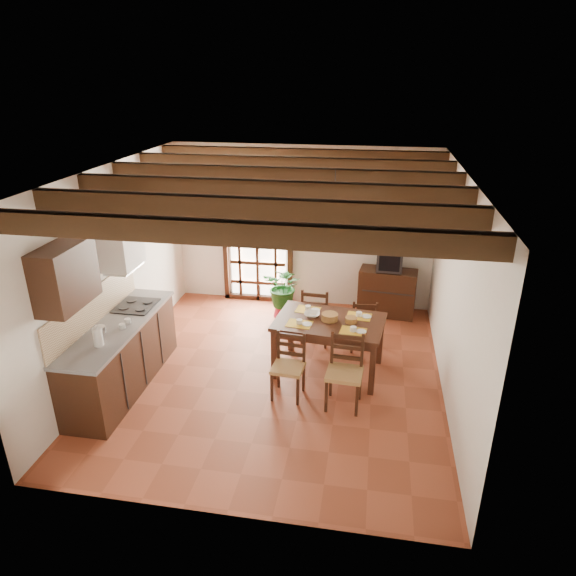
% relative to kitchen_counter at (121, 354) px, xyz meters
% --- Properties ---
extents(ground_plane, '(5.00, 5.00, 0.00)m').
position_rel_kitchen_counter_xyz_m(ground_plane, '(1.96, 0.60, -0.47)').
color(ground_plane, brown).
extents(room_shell, '(4.52, 5.02, 2.81)m').
position_rel_kitchen_counter_xyz_m(room_shell, '(1.96, 0.60, 1.34)').
color(room_shell, silver).
rests_on(room_shell, ground_plane).
extents(ceiling_beams, '(4.50, 4.34, 0.20)m').
position_rel_kitchen_counter_xyz_m(ceiling_beams, '(1.96, 0.60, 2.22)').
color(ceiling_beams, black).
rests_on(ceiling_beams, room_shell).
extents(french_door, '(1.26, 0.11, 2.32)m').
position_rel_kitchen_counter_xyz_m(french_door, '(1.16, 3.05, 0.70)').
color(french_door, white).
rests_on(french_door, ground_plane).
extents(kitchen_counter, '(0.64, 2.25, 1.38)m').
position_rel_kitchen_counter_xyz_m(kitchen_counter, '(0.00, 0.00, 0.00)').
color(kitchen_counter, black).
rests_on(kitchen_counter, ground_plane).
extents(upper_cabinet, '(0.35, 0.80, 0.70)m').
position_rel_kitchen_counter_xyz_m(upper_cabinet, '(-0.12, -0.70, 1.38)').
color(upper_cabinet, black).
rests_on(upper_cabinet, room_shell).
extents(range_hood, '(0.38, 0.60, 0.54)m').
position_rel_kitchen_counter_xyz_m(range_hood, '(-0.09, 0.55, 1.26)').
color(range_hood, white).
rests_on(range_hood, room_shell).
extents(counter_items, '(0.50, 1.43, 0.25)m').
position_rel_kitchen_counter_xyz_m(counter_items, '(0.00, 0.09, 0.49)').
color(counter_items, black).
rests_on(counter_items, kitchen_counter).
extents(dining_table, '(1.55, 1.10, 0.79)m').
position_rel_kitchen_counter_xyz_m(dining_table, '(2.66, 0.83, 0.21)').
color(dining_table, '#3C1F13').
rests_on(dining_table, ground_plane).
extents(chair_near_left, '(0.43, 0.41, 0.86)m').
position_rel_kitchen_counter_xyz_m(chair_near_left, '(2.21, 0.14, -0.20)').
color(chair_near_left, '#A67C46').
rests_on(chair_near_left, ground_plane).
extents(chair_near_right, '(0.46, 0.44, 0.95)m').
position_rel_kitchen_counter_xyz_m(chair_near_right, '(2.93, 0.05, -0.18)').
color(chair_near_right, '#A67C46').
rests_on(chair_near_right, ground_plane).
extents(chair_far_left, '(0.46, 0.44, 0.93)m').
position_rel_kitchen_counter_xyz_m(chair_far_left, '(2.39, 1.61, -0.18)').
color(chair_far_left, '#A67C46').
rests_on(chair_far_left, ground_plane).
extents(chair_far_right, '(0.42, 0.41, 0.84)m').
position_rel_kitchen_counter_xyz_m(chair_far_right, '(3.11, 1.53, -0.21)').
color(chair_far_right, '#A67C46').
rests_on(chair_far_right, ground_plane).
extents(table_setting, '(1.06, 0.71, 0.10)m').
position_rel_kitchen_counter_xyz_m(table_setting, '(2.66, 0.83, 0.38)').
color(table_setting, gold).
rests_on(table_setting, dining_table).
extents(table_bowl, '(0.23, 0.23, 0.05)m').
position_rel_kitchen_counter_xyz_m(table_bowl, '(2.41, 0.91, 0.34)').
color(table_bowl, white).
rests_on(table_bowl, dining_table).
extents(sideboard, '(1.00, 0.54, 0.81)m').
position_rel_kitchen_counter_xyz_m(sideboard, '(3.47, 2.83, -0.07)').
color(sideboard, black).
rests_on(sideboard, ground_plane).
extents(crt_tv, '(0.43, 0.40, 0.36)m').
position_rel_kitchen_counter_xyz_m(crt_tv, '(3.47, 2.82, 0.53)').
color(crt_tv, black).
rests_on(crt_tv, sideboard).
extents(fuse_box, '(0.25, 0.03, 0.32)m').
position_rel_kitchen_counter_xyz_m(fuse_box, '(3.46, 3.08, 1.28)').
color(fuse_box, white).
rests_on(fuse_box, room_shell).
extents(plant_pot, '(0.38, 0.38, 0.23)m').
position_rel_kitchen_counter_xyz_m(plant_pot, '(1.74, 2.44, -0.36)').
color(plant_pot, maroon).
rests_on(plant_pot, ground_plane).
extents(potted_plant, '(1.98, 1.79, 1.90)m').
position_rel_kitchen_counter_xyz_m(potted_plant, '(1.74, 2.44, 0.10)').
color(potted_plant, '#144C19').
rests_on(potted_plant, ground_plane).
extents(wall_shelf, '(0.20, 0.42, 0.20)m').
position_rel_kitchen_counter_xyz_m(wall_shelf, '(4.10, 2.20, 1.04)').
color(wall_shelf, black).
rests_on(wall_shelf, room_shell).
extents(shelf_vase, '(0.15, 0.15, 0.15)m').
position_rel_kitchen_counter_xyz_m(shelf_vase, '(4.10, 2.20, 1.18)').
color(shelf_vase, '#B2BFB2').
rests_on(shelf_vase, wall_shelf).
extents(shelf_flowers, '(0.14, 0.14, 0.36)m').
position_rel_kitchen_counter_xyz_m(shelf_flowers, '(4.10, 2.20, 1.38)').
color(shelf_flowers, gold).
rests_on(shelf_flowers, shelf_vase).
extents(framed_picture, '(0.03, 0.32, 0.32)m').
position_rel_kitchen_counter_xyz_m(framed_picture, '(4.18, 2.20, 1.58)').
color(framed_picture, brown).
rests_on(framed_picture, room_shell).
extents(pendant_lamp, '(0.36, 0.36, 0.84)m').
position_rel_kitchen_counter_xyz_m(pendant_lamp, '(2.66, 0.93, 1.60)').
color(pendant_lamp, black).
rests_on(pendant_lamp, room_shell).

